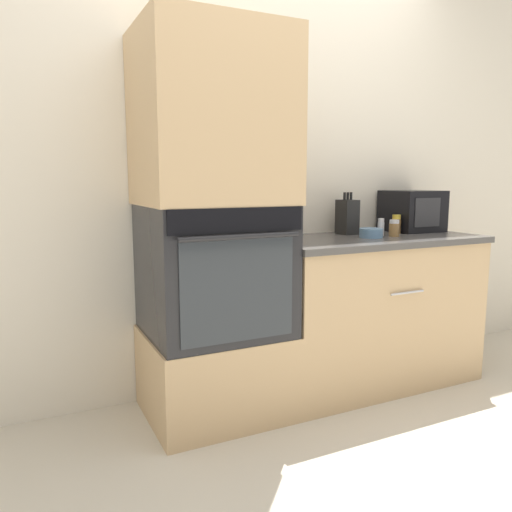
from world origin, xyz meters
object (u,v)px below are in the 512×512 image
Objects in this scene: bowl at (371,233)px; wall_oven at (214,269)px; knife_block at (347,217)px; condiment_jar_near at (396,225)px; condiment_jar_far at (295,230)px; condiment_jar_mid at (381,227)px; microwave at (412,211)px; condiment_jar_back at (394,228)px.

wall_oven is at bearing 177.71° from bowl.
knife_block is at bearing 94.68° from bowl.
knife_block reaches higher than wall_oven.
condiment_jar_far is at bearing -179.70° from condiment_jar_near.
condiment_jar_near reaches higher than condiment_jar_mid.
bowl is at bearing -159.23° from microwave.
condiment_jar_near is at bearing -158.10° from microwave.
condiment_jar_far is 0.61m from condiment_jar_back.
condiment_jar_mid reaches higher than bowl.
knife_block reaches higher than condiment_jar_near.
microwave is 0.22m from condiment_jar_near.
condiment_jar_near is 0.71m from condiment_jar_far.
microwave reaches higher than bowl.
condiment_jar_far is at bearing -174.81° from microwave.
microwave is 0.48m from knife_block.
condiment_jar_far is (-0.71, -0.00, -0.00)m from condiment_jar_near.
knife_block is 1.90× the size of bowl.
condiment_jar_far is at bearing 168.12° from bowl.
microwave is at bearing 21.90° from condiment_jar_near.
bowl is 0.29m from condiment_jar_near.
condiment_jar_mid is at bearing 0.49° from wall_oven.
condiment_jar_back is (-0.11, -0.11, -0.01)m from condiment_jar_near.
condiment_jar_mid is (-0.36, -0.13, -0.08)m from microwave.
condiment_jar_near reaches higher than condiment_jar_back.
condiment_jar_back is (0.17, -0.22, -0.06)m from knife_block.
condiment_jar_mid is at bearing -4.86° from condiment_jar_far.
condiment_jar_far is at bearing 175.14° from condiment_jar_mid.
condiment_jar_back is at bearing -4.34° from bowl.
knife_block is (-0.48, 0.03, -0.02)m from microwave.
condiment_jar_mid is (0.12, -0.16, -0.06)m from knife_block.
condiment_jar_mid is 0.55m from condiment_jar_far.
condiment_jar_back is (0.60, -0.11, -0.01)m from condiment_jar_far.
condiment_jar_far is (-0.44, 0.09, 0.03)m from bowl.
knife_block reaches higher than condiment_jar_mid.
knife_block is at bearing 14.81° from condiment_jar_far.
bowl is 1.22× the size of condiment_jar_far.
condiment_jar_near is (1.21, 0.06, 0.17)m from wall_oven.
condiment_jar_near is at bearing -21.01° from knife_block.
microwave is 0.37m from condiment_jar_back.
condiment_jar_near reaches higher than condiment_jar_far.
condiment_jar_near is 1.13× the size of condiment_jar_mid.
microwave is 1.28× the size of knife_block.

